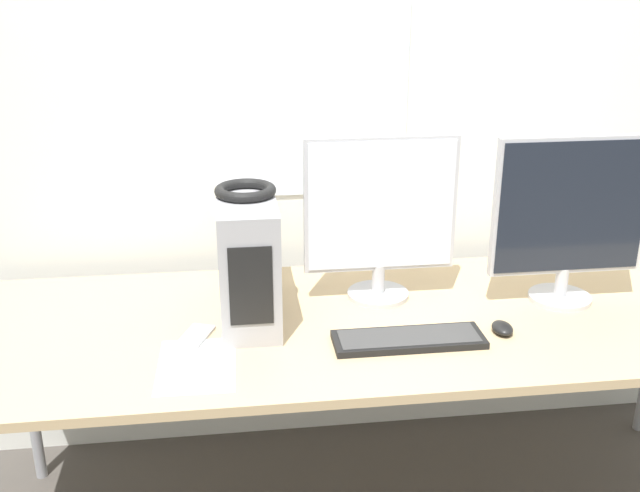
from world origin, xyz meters
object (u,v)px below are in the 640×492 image
headphones (245,190)px  monitor_right_near (570,216)px  keyboard (409,339)px  monitor_main (380,214)px  cell_phone (196,336)px  pc_tower (248,257)px  mouse (502,328)px

headphones → monitor_right_near: 1.01m
monitor_right_near → keyboard: monitor_right_near is taller
monitor_main → cell_phone: 0.68m
monitor_right_near → cell_phone: size_ratio=3.59×
monitor_main → cell_phone: monitor_main is taller
pc_tower → headphones: 0.21m
mouse → cell_phone: (-0.90, 0.09, -0.01)m
monitor_right_near → mouse: 0.43m
monitor_right_near → keyboard: 0.66m
keyboard → pc_tower: bearing=151.1°
headphones → monitor_main: bearing=10.2°
keyboard → mouse: mouse is taller
cell_phone → mouse: bearing=16.0°
pc_tower → cell_phone: size_ratio=2.98×
pc_tower → monitor_right_near: monitor_right_near is taller
pc_tower → monitor_right_near: size_ratio=0.83×
mouse → cell_phone: mouse is taller
headphones → keyboard: size_ratio=0.42×
monitor_main → monitor_right_near: 0.59m
monitor_right_near → pc_tower: bearing=178.7°
pc_tower → monitor_right_near: bearing=-1.3°
mouse → monitor_main: bearing=136.3°
monitor_main → monitor_right_near: bearing=-9.8°
headphones → monitor_main: size_ratio=0.34×
monitor_main → monitor_right_near: monitor_right_near is taller
headphones → monitor_main: (0.42, 0.08, -0.12)m
pc_tower → mouse: (0.74, -0.22, -0.18)m
headphones → monitor_main: monitor_main is taller
monitor_main → cell_phone: size_ratio=3.54×
headphones → cell_phone: 0.45m
pc_tower → monitor_main: monitor_main is taller
monitor_main → cell_phone: (-0.59, -0.21, -0.28)m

